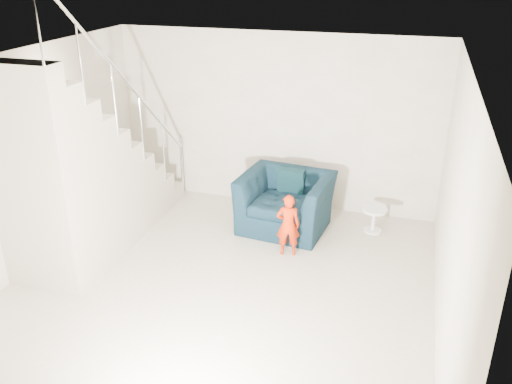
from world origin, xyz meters
TOP-DOWN VIEW (x-y plane):
  - floor at (0.00, 0.00)m, footprint 5.50×5.50m
  - ceiling at (0.00, 0.00)m, footprint 5.50×5.50m
  - back_wall at (0.00, 2.75)m, footprint 5.00×0.00m
  - front_wall at (0.00, -2.75)m, footprint 5.00×0.00m
  - left_wall at (-2.50, 0.00)m, footprint 0.00×5.50m
  - right_wall at (2.50, 0.00)m, footprint 0.00×5.50m
  - armchair at (0.37, 1.94)m, footprint 1.36×1.22m
  - toddler at (0.59, 1.19)m, footprint 0.36×0.28m
  - side_table at (1.63, 2.18)m, footprint 0.37×0.37m
  - staircase at (-2.00, 0.55)m, footprint 1.02×3.03m
  - cushion at (0.39, 2.19)m, footprint 0.40×0.19m
  - throw at (-0.13, 1.94)m, footprint 0.05×0.49m
  - phone at (0.66, 1.18)m, footprint 0.04×0.05m

SIDE VIEW (x-z plane):
  - floor at x=0.00m, z-range 0.00..0.00m
  - side_table at x=1.63m, z-range 0.06..0.43m
  - armchair at x=0.37m, z-range 0.00..0.81m
  - toddler at x=0.59m, z-range 0.00..0.87m
  - throw at x=-0.13m, z-range 0.23..0.79m
  - cushion at x=0.39m, z-range 0.45..0.84m
  - phone at x=0.66m, z-range 0.70..0.80m
  - staircase at x=-2.00m, z-range -0.86..2.76m
  - left_wall at x=-2.50m, z-range -1.40..4.10m
  - right_wall at x=2.50m, z-range -1.40..4.10m
  - back_wall at x=0.00m, z-range -1.15..3.85m
  - front_wall at x=0.00m, z-range -1.15..3.85m
  - ceiling at x=0.00m, z-range 2.70..2.70m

